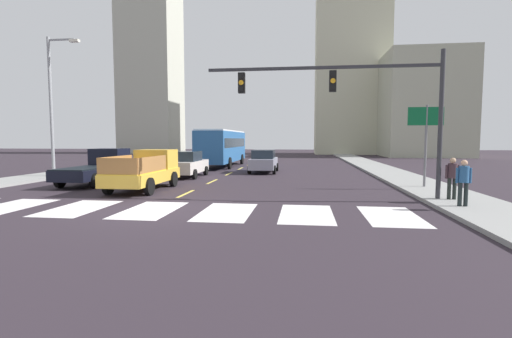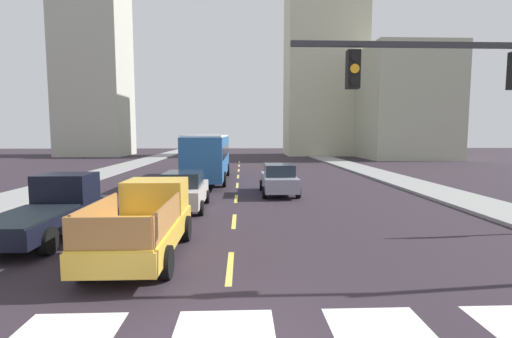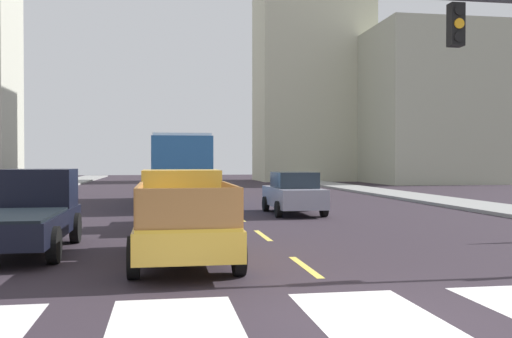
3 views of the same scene
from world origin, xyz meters
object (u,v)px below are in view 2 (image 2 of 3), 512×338
(city_bus, at_px, (209,154))
(sedan_mid, at_px, (279,179))
(pickup_stakebed, at_px, (146,220))
(sedan_near_left, at_px, (184,190))
(pickup_dark, at_px, (50,208))

(city_bus, height_order, sedan_mid, city_bus)
(pickup_stakebed, relative_size, city_bus, 0.48)
(pickup_stakebed, bearing_deg, sedan_near_left, 87.56)
(pickup_dark, relative_size, sedan_near_left, 1.18)
(sedan_mid, distance_m, sedan_near_left, 6.16)
(sedan_mid, bearing_deg, city_bus, 128.33)
(city_bus, bearing_deg, sedan_near_left, -93.64)
(pickup_dark, bearing_deg, pickup_stakebed, -25.88)
(pickup_stakebed, distance_m, sedan_mid, 11.16)
(city_bus, xyz_separation_m, sedan_near_left, (-0.24, -9.88, -1.09))
(pickup_stakebed, bearing_deg, pickup_dark, 151.10)
(pickup_dark, height_order, city_bus, city_bus)
(sedan_mid, bearing_deg, pickup_dark, -135.27)
(city_bus, bearing_deg, pickup_dark, -108.42)
(pickup_stakebed, relative_size, sedan_mid, 1.18)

